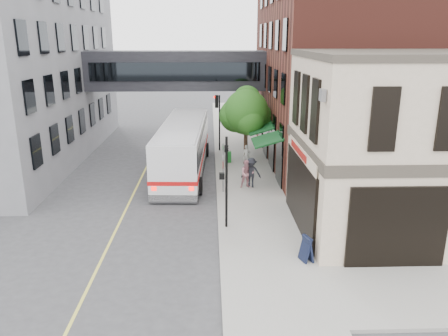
{
  "coord_description": "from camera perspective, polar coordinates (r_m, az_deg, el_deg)",
  "views": [
    {
      "loc": [
        -0.34,
        -17.6,
        9.04
      ],
      "look_at": [
        0.32,
        3.11,
        2.81
      ],
      "focal_mm": 35.0,
      "sensor_mm": 36.0,
      "label": 1
    }
  ],
  "objects": [
    {
      "name": "traffic_signal_near",
      "position": [
        20.53,
        0.24,
        -0.42
      ],
      "size": [
        0.44,
        0.22,
        4.6
      ],
      "color": "black",
      "rests_on": "sidewalk_main"
    },
    {
      "name": "brick_building",
      "position": [
        34.25,
        16.12,
        12.67
      ],
      "size": [
        13.76,
        18.0,
        14.0
      ],
      "color": "#54221A",
      "rests_on": "ground"
    },
    {
      "name": "bus",
      "position": [
        30.1,
        -5.33,
        2.95
      ],
      "size": [
        3.47,
        12.73,
        3.4
      ],
      "color": "silver",
      "rests_on": "ground"
    },
    {
      "name": "street_tree",
      "position": [
        31.34,
        2.86,
        7.3
      ],
      "size": [
        3.8,
        3.2,
        5.6
      ],
      "color": "#382619",
      "rests_on": "sidewalk_main"
    },
    {
      "name": "pedestrian_a",
      "position": [
        31.26,
        2.94,
        1.63
      ],
      "size": [
        0.62,
        0.49,
        1.51
      ],
      "primitive_type": "imported",
      "rotation": [
        0.0,
        0.0,
        -0.25
      ],
      "color": "beige",
      "rests_on": "sidewalk_main"
    },
    {
      "name": "skyway_bridge",
      "position": [
        35.79,
        -6.23,
        12.57
      ],
      "size": [
        14.0,
        3.18,
        3.0
      ],
      "color": "black",
      "rests_on": "ground"
    },
    {
      "name": "street_sign_pole",
      "position": [
        25.62,
        -0.11,
        0.63
      ],
      "size": [
        0.08,
        0.75,
        3.0
      ],
      "color": "gray",
      "rests_on": "sidewalk_main"
    },
    {
      "name": "lane_marking",
      "position": [
        29.41,
        -10.85,
        -1.46
      ],
      "size": [
        0.12,
        40.0,
        0.01
      ],
      "primitive_type": "cube",
      "color": "#D8CC4C",
      "rests_on": "ground"
    },
    {
      "name": "sidewalk_main",
      "position": [
        32.93,
        2.32,
        0.92
      ],
      "size": [
        4.0,
        60.0,
        0.15
      ],
      "primitive_type": "cube",
      "color": "gray",
      "rests_on": "ground"
    },
    {
      "name": "corner_building",
      "position": [
        22.23,
        23.03,
        2.85
      ],
      "size": [
        10.19,
        8.12,
        8.45
      ],
      "color": "#BDAB90",
      "rests_on": "ground"
    },
    {
      "name": "traffic_signal_far",
      "position": [
        35.07,
        -0.82,
        7.38
      ],
      "size": [
        0.53,
        0.28,
        4.5
      ],
      "color": "black",
      "rests_on": "sidewalk_main"
    },
    {
      "name": "pedestrian_c",
      "position": [
        26.77,
        3.56,
        -0.59
      ],
      "size": [
        1.27,
        0.83,
        1.86
      ],
      "primitive_type": "imported",
      "rotation": [
        0.0,
        0.0,
        -0.12
      ],
      "color": "black",
      "rests_on": "sidewalk_main"
    },
    {
      "name": "newspaper_box",
      "position": [
        32.23,
        0.57,
        1.48
      ],
      "size": [
        0.42,
        0.37,
        0.82
      ],
      "primitive_type": "cube",
      "rotation": [
        0.0,
        0.0,
        0.03
      ],
      "color": "#145A1D",
      "rests_on": "sidewalk_main"
    },
    {
      "name": "sandwich_board",
      "position": [
        18.55,
        10.73,
        -10.31
      ],
      "size": [
        0.57,
        0.7,
        1.09
      ],
      "primitive_type": "cube",
      "rotation": [
        0.0,
        0.0,
        0.33
      ],
      "color": "black",
      "rests_on": "sidewalk_main"
    },
    {
      "name": "pedestrian_b",
      "position": [
        26.67,
        3.02,
        -0.77
      ],
      "size": [
        0.95,
        0.79,
        1.75
      ],
      "primitive_type": "imported",
      "rotation": [
        0.0,
        0.0,
        0.16
      ],
      "color": "#BF7B86",
      "rests_on": "sidewalk_main"
    },
    {
      "name": "ground",
      "position": [
        19.79,
        -0.64,
        -10.44
      ],
      "size": [
        120.0,
        120.0,
        0.0
      ],
      "primitive_type": "plane",
      "color": "#38383A",
      "rests_on": "ground"
    }
  ]
}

